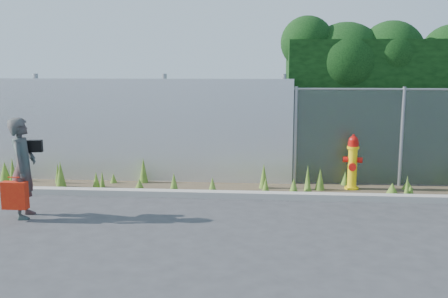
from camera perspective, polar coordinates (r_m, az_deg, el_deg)
ground at (r=7.72m, az=1.38°, el=-9.08°), size 80.00×80.00×0.00m
curb at (r=9.43m, az=2.03°, el=-5.27°), size 16.00×0.22×0.12m
weed_strip at (r=10.06m, az=4.11°, el=-3.88°), size 16.00×1.31×0.55m
corrugated_fence at (r=11.03m, az=-14.74°, el=2.09°), size 8.50×0.21×2.30m
fire_hydrant at (r=10.26m, az=14.48°, el=-1.59°), size 0.38×0.34×1.12m
woman at (r=8.73m, az=-21.97°, el=-2.02°), size 0.49×0.66×1.64m
red_tote_bag at (r=8.64m, az=-22.79°, el=-4.90°), size 0.40×0.15×0.52m
black_shoulder_bag at (r=8.80m, az=-20.88°, el=0.31°), size 0.26×0.11×0.20m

